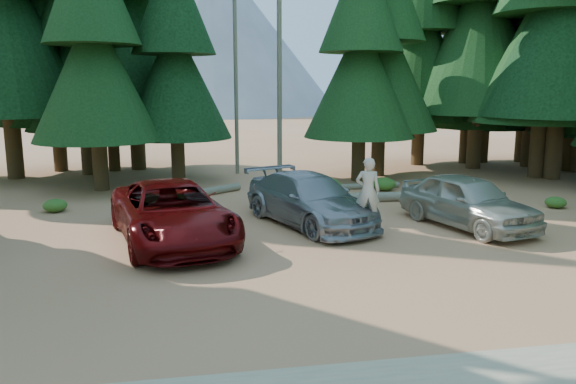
% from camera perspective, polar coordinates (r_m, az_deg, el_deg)
% --- Properties ---
extents(ground, '(160.00, 160.00, 0.00)m').
position_cam_1_polar(ground, '(14.24, 5.26, -7.75)').
color(ground, '#B4784C').
rests_on(ground, ground).
extents(forest_belt_north, '(36.00, 7.00, 22.00)m').
position_cam_1_polar(forest_belt_north, '(28.61, -2.59, 1.68)').
color(forest_belt_north, black).
rests_on(forest_belt_north, ground).
extents(snag_front, '(0.24, 0.24, 12.00)m').
position_cam_1_polar(snag_front, '(27.91, -0.88, 13.82)').
color(snag_front, '#6B6756').
rests_on(snag_front, ground).
extents(snag_back, '(0.20, 0.20, 10.00)m').
position_cam_1_polar(snag_back, '(29.13, -5.33, 11.68)').
color(snag_back, '#6B6756').
rests_on(snag_back, ground).
extents(mountain_peak, '(48.00, 50.00, 28.00)m').
position_cam_1_polar(mountain_peak, '(101.59, -9.68, 15.25)').
color(mountain_peak, gray).
rests_on(mountain_peak, ground).
extents(red_pickup, '(4.26, 6.82, 1.76)m').
position_cam_1_polar(red_pickup, '(16.61, -11.69, -2.09)').
color(red_pickup, '#500607').
rests_on(red_pickup, ground).
extents(silver_minivan_center, '(4.23, 6.16, 1.66)m').
position_cam_1_polar(silver_minivan_center, '(18.42, 2.21, -0.77)').
color(silver_minivan_center, '#989A9F').
rests_on(silver_minivan_center, ground).
extents(silver_minivan_right, '(3.36, 5.40, 1.71)m').
position_cam_1_polar(silver_minivan_right, '(18.96, 17.77, -0.87)').
color(silver_minivan_right, beige).
rests_on(silver_minivan_right, ground).
extents(frisbee_player, '(0.83, 0.65, 2.02)m').
position_cam_1_polar(frisbee_player, '(16.90, 8.11, 0.13)').
color(frisbee_player, beige).
rests_on(frisbee_player, ground).
extents(log_left, '(3.78, 2.91, 0.32)m').
position_cam_1_polar(log_left, '(23.29, -9.17, -0.14)').
color(log_left, '#6B6756').
rests_on(log_left, ground).
extents(log_mid, '(3.19, 0.43, 0.26)m').
position_cam_1_polar(log_mid, '(25.10, 7.82, 0.61)').
color(log_mid, '#6B6756').
rests_on(log_mid, ground).
extents(log_right, '(5.73, 0.75, 0.37)m').
position_cam_1_polar(log_right, '(22.09, 5.37, -0.58)').
color(log_right, '#6B6756').
rests_on(log_right, ground).
extents(shrub_far_left, '(0.92, 0.92, 0.51)m').
position_cam_1_polar(shrub_far_left, '(21.33, -9.76, -0.91)').
color(shrub_far_left, '#295D1B').
rests_on(shrub_far_left, ground).
extents(shrub_left, '(0.86, 0.86, 0.47)m').
position_cam_1_polar(shrub_left, '(20.63, -15.45, -1.59)').
color(shrub_left, '#295D1B').
rests_on(shrub_left, ground).
extents(shrub_center_left, '(1.39, 1.39, 0.76)m').
position_cam_1_polar(shrub_center_left, '(21.10, 2.92, -0.54)').
color(shrub_center_left, '#295D1B').
rests_on(shrub_center_left, ground).
extents(shrub_center_right, '(0.90, 0.90, 0.49)m').
position_cam_1_polar(shrub_center_right, '(22.20, 0.32, -0.31)').
color(shrub_center_right, '#295D1B').
rests_on(shrub_center_right, ground).
extents(shrub_right, '(1.28, 1.28, 0.70)m').
position_cam_1_polar(shrub_right, '(23.57, 3.92, 0.58)').
color(shrub_right, '#295D1B').
rests_on(shrub_right, ground).
extents(shrub_far_right, '(1.04, 1.04, 0.57)m').
position_cam_1_polar(shrub_far_right, '(24.83, 9.70, 0.81)').
color(shrub_far_right, '#295D1B').
rests_on(shrub_far_right, ground).
extents(shrub_edge_west, '(0.85, 0.85, 0.46)m').
position_cam_1_polar(shrub_edge_west, '(22.03, -22.59, -1.27)').
color(shrub_edge_west, '#295D1B').
rests_on(shrub_edge_west, ground).
extents(shrub_edge_east, '(0.76, 0.76, 0.42)m').
position_cam_1_polar(shrub_edge_east, '(23.28, 25.54, -0.95)').
color(shrub_edge_east, '#295D1B').
rests_on(shrub_edge_east, ground).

